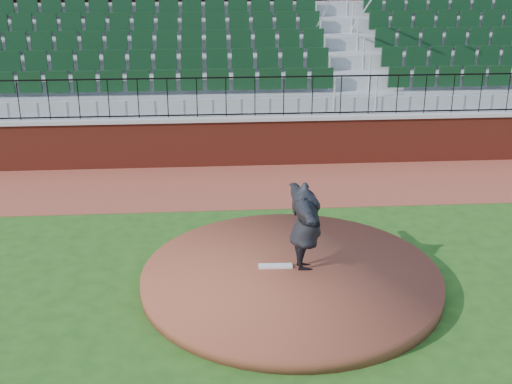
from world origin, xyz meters
TOP-DOWN VIEW (x-y plane):
  - ground at (0.00, 0.00)m, footprint 90.00×90.00m
  - warning_track at (0.00, 5.40)m, footprint 34.00×3.20m
  - field_wall at (0.00, 7.00)m, footprint 34.00×0.35m
  - wall_cap at (0.00, 7.00)m, footprint 34.00×0.45m
  - wall_railing at (0.00, 7.00)m, footprint 34.00×0.05m
  - seating_stands at (0.00, 9.72)m, footprint 34.00×5.10m
  - concourse_wall at (0.00, 12.52)m, footprint 34.00×0.50m
  - pitchers_mound at (0.52, 0.38)m, footprint 5.11×5.11m
  - pitching_rubber at (0.27, 0.58)m, footprint 0.59×0.17m
  - pitcher at (0.77, 0.52)m, footprint 0.60×1.95m

SIDE VIEW (x-z plane):
  - ground at x=0.00m, z-range 0.00..0.00m
  - warning_track at x=0.00m, z-range 0.00..0.01m
  - pitchers_mound at x=0.52m, z-range 0.00..0.25m
  - pitching_rubber at x=0.27m, z-range 0.25..0.29m
  - field_wall at x=0.00m, z-range 0.00..1.20m
  - pitcher at x=0.77m, z-range 0.25..1.82m
  - wall_cap at x=0.00m, z-range 1.20..1.30m
  - wall_railing at x=0.00m, z-range 1.30..2.30m
  - seating_stands at x=0.00m, z-range 0.00..4.60m
  - concourse_wall at x=0.00m, z-range 0.00..5.50m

